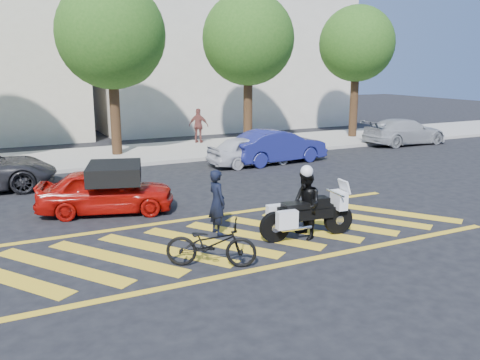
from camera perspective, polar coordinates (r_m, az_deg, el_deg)
name	(u,v)px	position (r m, az deg, el deg)	size (l,w,h in m)	color
ground	(234,238)	(12.11, -0.67, -6.58)	(90.00, 90.00, 0.00)	black
sidewalk	(117,156)	(23.18, -13.60, 2.68)	(60.00, 5.00, 0.15)	#9E998E
crosswalk	(233,239)	(12.09, -0.84, -6.59)	(12.33, 4.00, 0.01)	gold
building_right	(219,41)	(34.29, -2.33, 15.32)	(16.00, 8.00, 11.00)	beige
tree_center	(114,38)	(22.95, -13.99, 15.17)	(4.60, 4.60, 7.56)	black
tree_right	(250,43)	(25.19, 1.12, 15.18)	(4.40, 4.40, 7.41)	black
tree_far_right	(358,47)	(28.75, 13.08, 14.37)	(4.00, 4.00, 7.10)	black
officer_bike	(217,202)	(12.23, -2.60, -2.48)	(0.58, 0.38, 1.59)	black
bicycle	(211,244)	(10.37, -3.26, -7.14)	(0.64, 1.85, 0.97)	black
police_motorcycle	(306,214)	(12.08, 7.42, -3.85)	(2.41, 0.80, 1.06)	black
officer_moto	(306,205)	(12.01, 7.40, -2.79)	(0.79, 0.62, 1.62)	black
red_convertible	(106,191)	(14.46, -14.82, -1.18)	(1.48, 3.67, 1.25)	#A70D07
parked_mid_right	(251,150)	(20.68, 1.19, 3.34)	(1.44, 3.58, 1.22)	silver
parked_right	(277,146)	(21.27, 4.21, 3.81)	(1.47, 4.22, 1.39)	navy
parked_far_right	(405,132)	(27.45, 18.00, 5.19)	(1.85, 4.55, 1.32)	#94969B
pedestrian_right	(199,126)	(25.74, -4.67, 6.10)	(1.01, 0.42, 1.73)	brown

